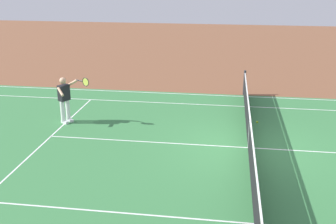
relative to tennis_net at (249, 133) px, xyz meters
name	(u,v)px	position (x,y,z in m)	size (l,w,h in m)	color
ground_plane	(248,148)	(0.00, 0.00, -0.49)	(60.00, 60.00, 0.00)	brown
court_slab	(248,148)	(0.00, 0.00, -0.49)	(24.20, 11.40, 0.00)	#387A42
court_line_markings	(248,148)	(0.00, 0.00, -0.49)	(23.85, 11.05, 0.01)	white
tennis_net	(249,133)	(0.00, 0.00, 0.00)	(0.10, 11.70, 1.08)	#2D2D33
tennis_player_near	(65,97)	(6.37, -1.36, 0.44)	(1.19, 0.75, 1.70)	white
tennis_ball	(257,122)	(-0.39, -2.28, -0.46)	(0.07, 0.07, 0.07)	#CCE01E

